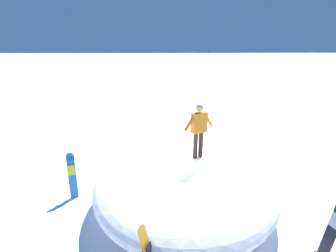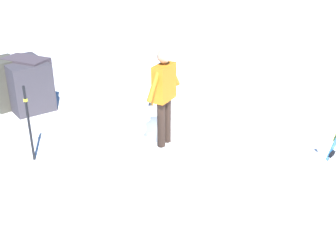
{
  "view_description": "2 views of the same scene",
  "coord_description": "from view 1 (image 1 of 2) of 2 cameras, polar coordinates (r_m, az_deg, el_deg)",
  "views": [
    {
      "loc": [
        -6.5,
        0.25,
        5.1
      ],
      "look_at": [
        0.56,
        0.06,
        2.59
      ],
      "focal_mm": 25.14,
      "sensor_mm": 36.0,
      "label": 1
    },
    {
      "loc": [
        5.86,
        -4.54,
        5.32
      ],
      "look_at": [
        0.27,
        -0.89,
        2.13
      ],
      "focal_mm": 46.61,
      "sensor_mm": 36.0,
      "label": 2
    }
  ],
  "objects": [
    {
      "name": "ground",
      "position": [
        8.26,
        0.52,
        -18.53
      ],
      "size": [
        240.0,
        240.0,
        0.0
      ],
      "primitive_type": "plane",
      "color": "white"
    },
    {
      "name": "snow_mound",
      "position": [
        8.04,
        4.43,
        -12.31
      ],
      "size": [
        7.86,
        7.36,
        1.71
      ],
      "primitive_type": "ellipsoid",
      "rotation": [
        0.0,
        0.0,
        1.3
      ],
      "color": "white",
      "rests_on": "ground"
    },
    {
      "name": "snowboarder_standing",
      "position": [
        7.1,
        7.5,
        -0.34
      ],
      "size": [
        0.55,
        0.96,
        1.71
      ],
      "color": "black",
      "rests_on": "snow_mound"
    },
    {
      "name": "snowboard_primary_upright",
      "position": [
        8.91,
        -22.23,
        -10.82
      ],
      "size": [
        0.42,
        0.35,
        1.57
      ],
      "color": "#2672BF",
      "rests_on": "ground"
    },
    {
      "name": "snowboard_tertiary_upright",
      "position": [
        7.38,
        35.23,
        -19.36
      ],
      "size": [
        0.34,
        0.35,
        1.71
      ],
      "color": "black",
      "rests_on": "ground"
    },
    {
      "name": "backpack_near",
      "position": [
        10.34,
        -10.94,
        -9.19
      ],
      "size": [
        0.36,
        0.58,
        0.36
      ],
      "color": "#1E2333",
      "rests_on": "ground"
    }
  ]
}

